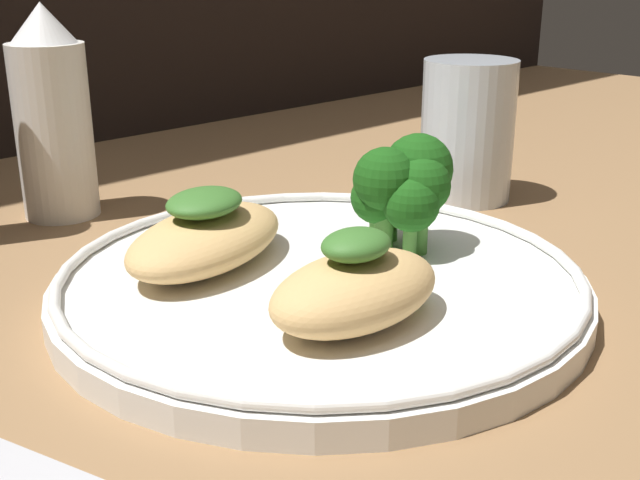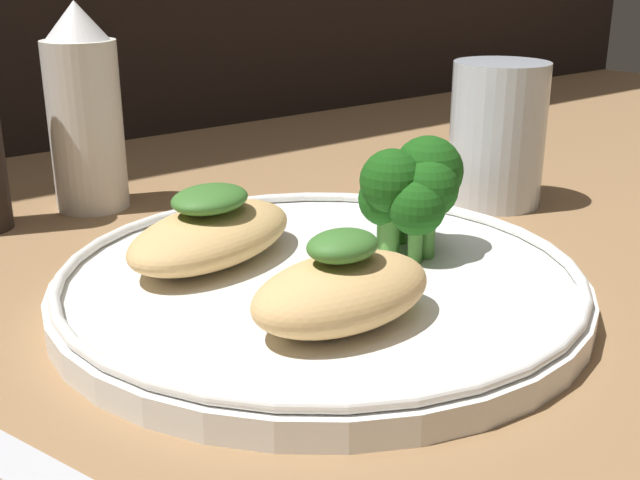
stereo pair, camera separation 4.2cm
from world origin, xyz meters
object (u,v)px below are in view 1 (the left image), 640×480
drinking_glass (467,131)px  broccoli_bunch (404,185)px  plate (320,283)px  sauce_bottle (53,117)px

drinking_glass → broccoli_bunch: bearing=-156.4°
plate → drinking_glass: bearing=16.0°
plate → drinking_glass: size_ratio=2.73×
broccoli_bunch → sauce_bottle: size_ratio=0.46×
plate → broccoli_bunch: 7.44cm
plate → sauce_bottle: sauce_bottle is taller
sauce_bottle → drinking_glass: 29.25cm
plate → drinking_glass: 22.09cm
broccoli_bunch → sauce_bottle: sauce_bottle is taller
sauce_bottle → drinking_glass: sauce_bottle is taller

